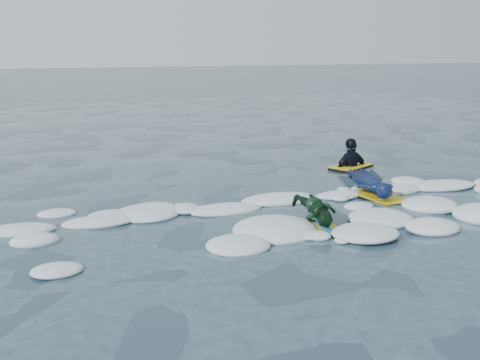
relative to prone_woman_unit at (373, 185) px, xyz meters
name	(u,v)px	position (x,y,z in m)	size (l,w,h in m)	color
ground	(294,234)	(-2.16, -1.54, -0.22)	(120.00, 120.00, 0.00)	#18273A
foam_band	(268,215)	(-2.16, -0.50, -0.22)	(12.00, 3.10, 0.30)	silver
prone_woman_unit	(373,185)	(0.00, 0.00, 0.00)	(0.95, 1.74, 0.43)	black
prone_child_unit	(318,212)	(-1.66, -1.28, 0.00)	(0.69, 1.17, 0.42)	black
waiting_rider_unit	(351,172)	(0.80, 2.29, -0.30)	(1.16, 0.99, 1.52)	black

